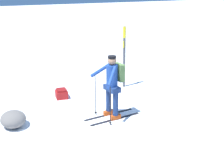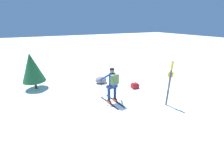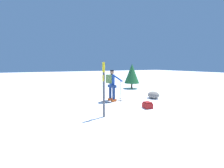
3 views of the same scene
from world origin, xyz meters
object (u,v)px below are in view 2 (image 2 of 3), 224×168
at_px(skier, 112,84).
at_px(rock_boulder, 101,80).
at_px(dropped_backpack, 135,86).
at_px(pine_tree, 32,68).
at_px(trail_marker, 170,81).

xyz_separation_m(skier, rock_boulder, (0.51, 2.62, -0.80)).
xyz_separation_m(dropped_backpack, pine_tree, (-5.36, 2.66, 1.16)).
distance_m(skier, rock_boulder, 2.78).
distance_m(trail_marker, rock_boulder, 4.51).
distance_m(trail_marker, pine_tree, 7.48).
height_order(trail_marker, rock_boulder, trail_marker).
distance_m(dropped_backpack, trail_marker, 2.61).
bearing_deg(dropped_backpack, trail_marker, -85.22).
relative_size(skier, rock_boulder, 2.29).
distance_m(skier, pine_tree, 4.91).
height_order(skier, pine_tree, pine_tree).
bearing_deg(trail_marker, skier, 147.21).
distance_m(skier, dropped_backpack, 2.38).
height_order(skier, rock_boulder, skier).
bearing_deg(trail_marker, pine_tree, 137.99).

